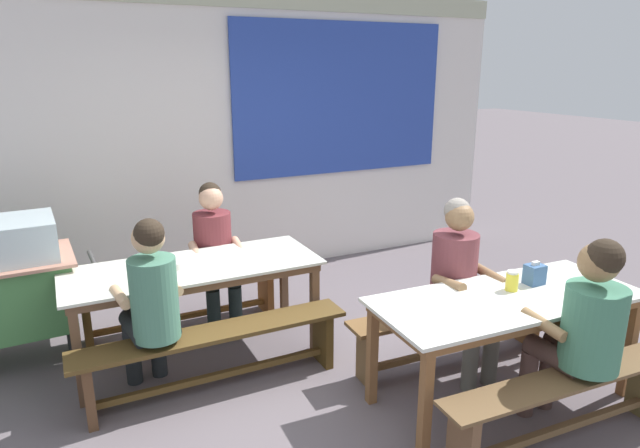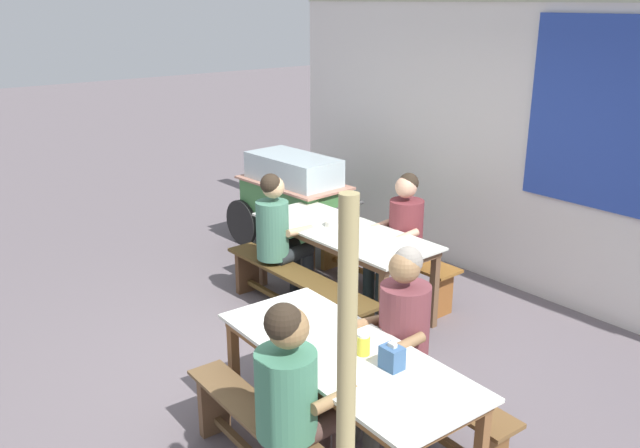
% 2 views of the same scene
% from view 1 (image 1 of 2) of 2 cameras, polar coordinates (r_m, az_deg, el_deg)
% --- Properties ---
extents(ground_plane, '(40.00, 40.00, 0.00)m').
position_cam_1_polar(ground_plane, '(3.97, 2.62, -17.34)').
color(ground_plane, '#645A5F').
extents(backdrop_wall, '(6.53, 0.23, 2.93)m').
position_cam_1_polar(backdrop_wall, '(5.81, -9.21, 9.52)').
color(backdrop_wall, silver).
rests_on(backdrop_wall, ground_plane).
extents(dining_table_far, '(1.88, 0.76, 0.75)m').
position_cam_1_polar(dining_table_far, '(4.24, -12.97, -5.10)').
color(dining_table_far, silver).
rests_on(dining_table_far, ground_plane).
extents(dining_table_near, '(1.82, 0.81, 0.75)m').
position_cam_1_polar(dining_table_near, '(3.81, 18.85, -8.13)').
color(dining_table_near, silver).
rests_on(dining_table_near, ground_plane).
extents(bench_far_back, '(1.76, 0.33, 0.45)m').
position_cam_1_polar(bench_far_back, '(4.86, -14.18, -7.14)').
color(bench_far_back, brown).
rests_on(bench_far_back, ground_plane).
extents(bench_far_front, '(1.89, 0.29, 0.45)m').
position_cam_1_polar(bench_far_front, '(3.93, -10.78, -12.62)').
color(bench_far_front, '#513B1B').
rests_on(bench_far_front, ground_plane).
extents(bench_near_back, '(1.73, 0.32, 0.45)m').
position_cam_1_polar(bench_near_back, '(4.32, 13.71, -10.16)').
color(bench_near_back, brown).
rests_on(bench_near_back, ground_plane).
extents(bench_near_front, '(1.68, 0.31, 0.45)m').
position_cam_1_polar(bench_near_front, '(3.67, 23.95, -16.53)').
color(bench_near_front, brown).
rests_on(bench_near_front, ground_plane).
extents(person_left_back_turned, '(0.44, 0.58, 1.29)m').
position_cam_1_polar(person_left_back_turned, '(3.76, -17.13, -7.51)').
color(person_left_back_turned, '#212629').
rests_on(person_left_back_turned, ground_plane).
extents(person_right_near_table, '(0.44, 0.57, 1.29)m').
position_cam_1_polar(person_right_near_table, '(4.09, 14.30, -5.27)').
color(person_right_near_table, '#63635A').
rests_on(person_right_near_table, ground_plane).
extents(person_near_front, '(0.46, 0.55, 1.28)m').
position_cam_1_polar(person_near_front, '(3.59, 25.68, -9.31)').
color(person_near_front, '#4A352F').
rests_on(person_near_front, ground_plane).
extents(person_center_facing, '(0.45, 0.58, 1.26)m').
position_cam_1_polar(person_center_facing, '(4.71, -10.86, -2.43)').
color(person_center_facing, '#1F2A2A').
rests_on(person_center_facing, ground_plane).
extents(tissue_box, '(0.13, 0.10, 0.16)m').
position_cam_1_polar(tissue_box, '(4.02, 21.39, -4.87)').
color(tissue_box, '#3B608F').
rests_on(tissue_box, dining_table_near).
extents(condiment_jar, '(0.08, 0.08, 0.14)m').
position_cam_1_polar(condiment_jar, '(3.86, 19.33, -5.60)').
color(condiment_jar, yellow).
rests_on(condiment_jar, dining_table_near).
extents(soup_bowl, '(0.16, 0.16, 0.05)m').
position_cam_1_polar(soup_bowl, '(4.19, -14.93, -4.09)').
color(soup_bowl, silver).
rests_on(soup_bowl, dining_table_far).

